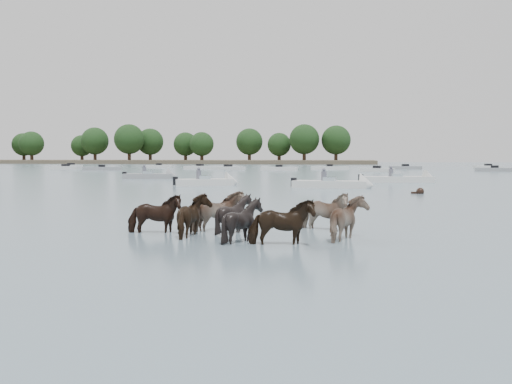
# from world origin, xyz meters

# --- Properties ---
(ground) EXTENTS (400.00, 400.00, 0.00)m
(ground) POSITION_xyz_m (0.00, 0.00, 0.00)
(ground) COLOR slate
(ground) RESTS_ON ground
(shoreline) EXTENTS (160.00, 30.00, 1.00)m
(shoreline) POSITION_xyz_m (-70.00, 150.00, 0.50)
(shoreline) COLOR #4C4233
(shoreline) RESTS_ON ground
(pony_herd) EXTENTS (6.72, 4.06, 1.33)m
(pony_herd) POSITION_xyz_m (1.63, -0.63, 0.45)
(pony_herd) COLOR black
(pony_herd) RESTS_ON ground
(swimming_pony) EXTENTS (0.72, 0.44, 0.44)m
(swimming_pony) POSITION_xyz_m (7.91, 17.87, 0.10)
(swimming_pony) COLOR black
(swimming_pony) RESTS_ON ground
(motorboat_a) EXTENTS (4.85, 3.20, 1.92)m
(motorboat_a) POSITION_xyz_m (-5.74, 24.92, 0.23)
(motorboat_a) COLOR silver
(motorboat_a) RESTS_ON ground
(motorboat_b) EXTENTS (5.60, 2.10, 1.92)m
(motorboat_b) POSITION_xyz_m (3.44, 23.11, 0.23)
(motorboat_b) COLOR silver
(motorboat_b) RESTS_ON ground
(motorboat_c) EXTENTS (6.51, 3.18, 1.92)m
(motorboat_c) POSITION_xyz_m (8.40, 32.68, 0.22)
(motorboat_c) COLOR silver
(motorboat_c) RESTS_ON ground
(motorboat_f) EXTENTS (5.30, 2.14, 1.92)m
(motorboat_f) POSITION_xyz_m (-14.12, 36.12, 0.23)
(motorboat_f) COLOR gray
(motorboat_f) RESTS_ON ground
(distant_flotilla) EXTENTS (102.70, 27.32, 0.93)m
(distant_flotilla) POSITION_xyz_m (-0.08, 75.31, 0.26)
(distant_flotilla) COLOR silver
(distant_flotilla) RESTS_ON ground
(treeline) EXTENTS (144.48, 20.29, 11.75)m
(treeline) POSITION_xyz_m (-66.71, 151.14, 6.43)
(treeline) COLOR #382619
(treeline) RESTS_ON ground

